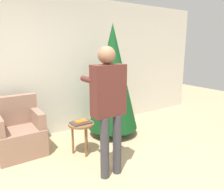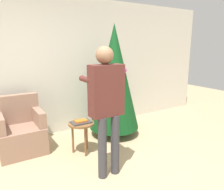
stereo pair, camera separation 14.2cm
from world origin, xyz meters
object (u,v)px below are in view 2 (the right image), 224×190
(christmas_tree, at_px, (114,77))
(armchair, at_px, (21,132))
(side_stool, at_px, (81,128))
(person_standing, at_px, (106,100))

(christmas_tree, height_order, armchair, christmas_tree)
(side_stool, bearing_deg, christmas_tree, 23.51)
(christmas_tree, distance_m, side_stool, 1.20)
(christmas_tree, distance_m, person_standing, 1.40)
(side_stool, bearing_deg, armchair, 145.17)
(armchair, xyz_separation_m, person_standing, (0.90, -1.33, 0.72))
(armchair, xyz_separation_m, side_stool, (0.85, -0.59, 0.10))
(christmas_tree, bearing_deg, armchair, 173.25)
(christmas_tree, height_order, person_standing, christmas_tree)
(christmas_tree, relative_size, armchair, 2.30)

